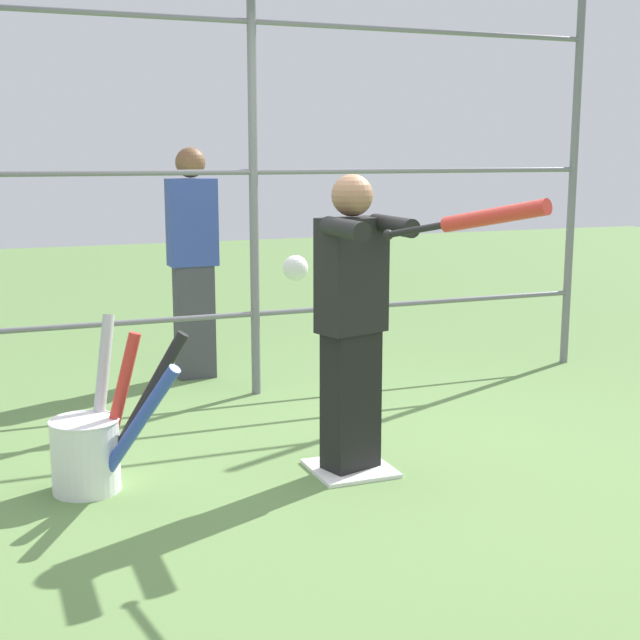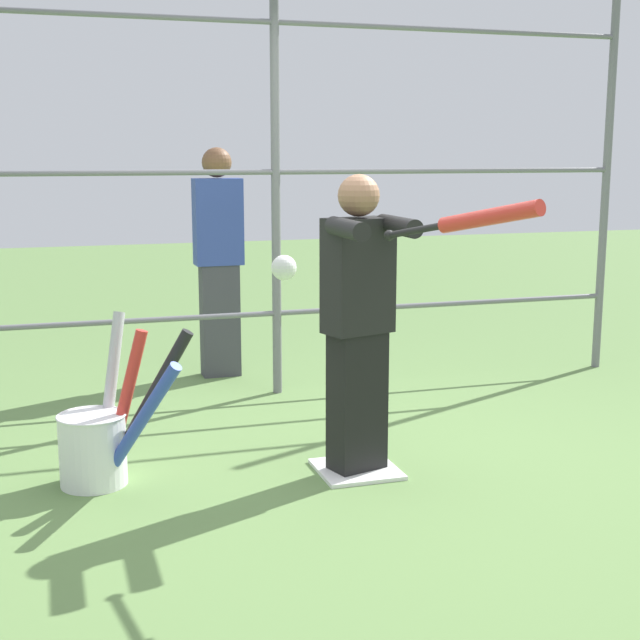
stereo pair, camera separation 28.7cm
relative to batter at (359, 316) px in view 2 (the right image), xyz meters
name	(u,v)px [view 2 (the right image)]	position (x,y,z in m)	size (l,w,h in m)	color
ground_plane	(357,471)	(0.00, -0.02, -0.81)	(24.00, 24.00, 0.00)	#608447
home_plate	(357,469)	(0.00, -0.02, -0.80)	(0.40, 0.40, 0.02)	white
fence_backstop	(276,172)	(0.00, -1.62, 0.67)	(5.06, 0.06, 2.96)	slate
batter	(359,316)	(0.00, 0.00, 0.00)	(0.37, 0.58, 1.50)	black
baseball_bat_swinging	(475,220)	(-0.18, 0.85, 0.53)	(0.36, 0.80, 0.22)	black
softball_in_flight	(284,268)	(0.61, 0.85, 0.37)	(0.10, 0.10, 0.10)	white
bat_bucket	(101,439)	(1.25, -0.22, -0.58)	(0.66, 0.70, 0.82)	white
bystander_behind_fence	(219,259)	(0.27, -2.21, 0.04)	(0.34, 0.21, 1.64)	#3F3F47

